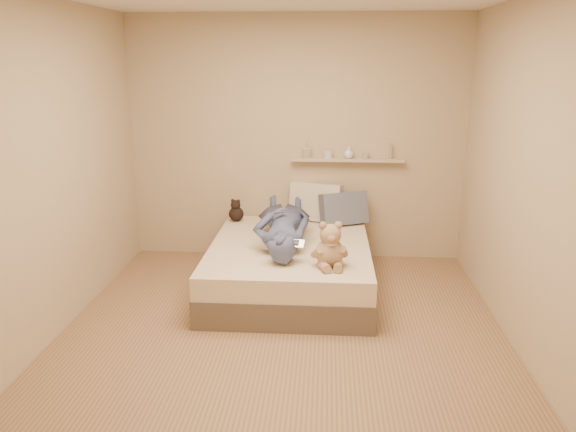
# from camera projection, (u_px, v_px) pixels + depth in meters

# --- Properties ---
(room) EXTENTS (3.80, 3.80, 3.80)m
(room) POSITION_uv_depth(u_px,v_px,m) (282.00, 175.00, 4.19)
(room) COLOR olive
(room) RESTS_ON ground
(bed) EXTENTS (1.50, 1.90, 0.45)m
(bed) POSITION_uv_depth(u_px,v_px,m) (290.00, 266.00, 5.37)
(bed) COLOR brown
(bed) RESTS_ON floor
(game_console) EXTENTS (0.20, 0.11, 0.07)m
(game_console) POSITION_uv_depth(u_px,v_px,m) (293.00, 243.00, 4.78)
(game_console) COLOR silver
(game_console) RESTS_ON bed
(teddy_bear) EXTENTS (0.33, 0.32, 0.40)m
(teddy_bear) POSITION_uv_depth(u_px,v_px,m) (330.00, 248.00, 4.68)
(teddy_bear) COLOR #A9785C
(teddy_bear) RESTS_ON bed
(dark_plush) EXTENTS (0.16, 0.16, 0.25)m
(dark_plush) POSITION_uv_depth(u_px,v_px,m) (236.00, 212.00, 6.02)
(dark_plush) COLOR black
(dark_plush) RESTS_ON bed
(pillow_cream) EXTENTS (0.59, 0.37, 0.42)m
(pillow_cream) POSITION_uv_depth(u_px,v_px,m) (316.00, 202.00, 6.04)
(pillow_cream) COLOR #C3B29A
(pillow_cream) RESTS_ON bed
(pillow_grey) EXTENTS (0.55, 0.41, 0.36)m
(pillow_grey) POSITION_uv_depth(u_px,v_px,m) (344.00, 209.00, 5.89)
(pillow_grey) COLOR #575C6A
(pillow_grey) RESTS_ON bed
(person) EXTENTS (0.60, 1.49, 0.35)m
(person) POSITION_uv_depth(u_px,v_px,m) (283.00, 224.00, 5.33)
(person) COLOR #434B69
(person) RESTS_ON bed
(wall_shelf) EXTENTS (1.20, 0.12, 0.03)m
(wall_shelf) POSITION_uv_depth(u_px,v_px,m) (347.00, 160.00, 5.97)
(wall_shelf) COLOR tan
(wall_shelf) RESTS_ON wall_back
(shelf_bottles) EXTENTS (0.94, 0.10, 0.16)m
(shelf_bottles) POSITION_uv_depth(u_px,v_px,m) (337.00, 152.00, 5.96)
(shelf_bottles) COLOR silver
(shelf_bottles) RESTS_ON wall_shelf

